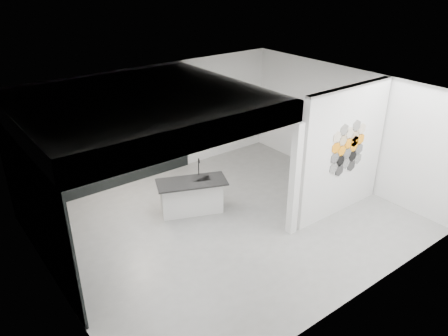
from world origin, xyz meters
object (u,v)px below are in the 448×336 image
utensil_cup (66,146)px  wall_basin (54,224)px  partition_panel (343,152)px  kitchen_island (192,196)px  glass_bowl (162,124)px  kettle (151,125)px  glass_vase (162,123)px  stockpot (60,146)px  bottle_dark (110,135)px

utensil_cup → wall_basin: bearing=-116.1°
partition_panel → kitchen_island: 3.33m
wall_basin → glass_bowl: size_ratio=5.03×
kettle → utensil_cup: (-2.06, 0.00, -0.02)m
kitchen_island → glass_vase: size_ratio=12.63×
wall_basin → stockpot: bearing=66.7°
partition_panel → glass_bowl: (-2.08, 3.87, -0.04)m
partition_panel → kitchen_island: (-2.57, 1.87, -1.00)m
kettle → stockpot: bearing=163.1°
partition_panel → bottle_dark: size_ratio=18.28×
kitchen_island → utensil_cup: utensil_cup is taller
partition_panel → glass_bowl: size_ratio=23.48×
partition_panel → bottle_dark: bearing=131.7°
utensil_cup → glass_bowl: bearing=0.0°
partition_panel → kitchen_island: size_ratio=1.74×
glass_vase → utensil_cup: glass_vase is taller
wall_basin → kettle: 3.74m
partition_panel → stockpot: partition_panel is taller
partition_panel → glass_bowl: partition_panel is taller
wall_basin → stockpot: (0.89, 2.07, 0.56)m
kitchen_island → bottle_dark: (-0.87, 2.00, 1.00)m
kettle → bottle_dark: 1.06m
stockpot → kettle: bearing=0.0°
stockpot → kettle: size_ratio=1.29×
kitchen_island → glass_bowl: 2.27m
glass_bowl → bottle_dark: bearing=180.0°
partition_panel → glass_vase: partition_panel is taller
glass_bowl → utensil_cup: (-2.38, 0.00, 0.01)m
stockpot → glass_bowl: bearing=0.0°
kettle → glass_vase: (0.32, 0.00, -0.01)m
partition_panel → glass_vase: bearing=118.2°
glass_vase → utensil_cup: bearing=180.0°
kitchen_island → glass_bowl: bearing=98.4°
partition_panel → kitchen_island: bearing=144.0°
kitchen_island → utensil_cup: bearing=155.7°
stockpot → glass_bowl: size_ratio=1.85×
kitchen_island → utensil_cup: size_ratio=15.87×
wall_basin → utensil_cup: (1.01, 2.07, 0.52)m
wall_basin → kitchen_island: kitchen_island is taller
partition_panel → glass_vase: 4.39m
wall_basin → kitchen_island: bearing=1.4°
partition_panel → utensil_cup: (-4.46, 3.87, -0.03)m
wall_basin → glass_vase: 4.01m
kitchen_island → stockpot: size_ratio=7.32×
wall_basin → bottle_dark: bearing=45.7°
kitchen_island → stockpot: bearing=157.5°
stockpot → glass_vase: 2.50m
kettle → bottle_dark: bottle_dark is taller
glass_vase → bottle_dark: size_ratio=0.83×
kitchen_island → glass_vase: glass_vase is taller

